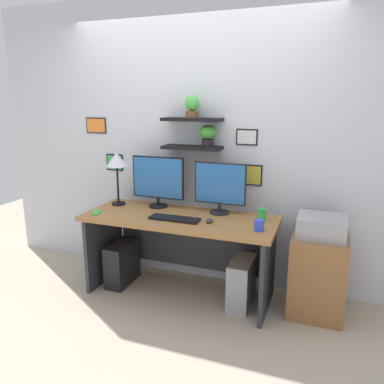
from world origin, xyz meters
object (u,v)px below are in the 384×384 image
Objects in this scene: keyboard at (175,219)px; computer_tower_left at (122,263)px; drawer_cabinet at (317,274)px; printer at (322,227)px; computer_mouse at (209,221)px; desk at (182,236)px; desk_lamp at (117,163)px; monitor_left at (158,180)px; water_cup at (262,215)px; computer_tower_right at (242,282)px; cell_phone at (97,212)px; coffee_mug at (259,225)px; monitor_right at (220,187)px.

keyboard reaches higher than computer_tower_left.
drawer_cabinet is 1.76× the size of printer.
keyboard is at bearing -173.64° from computer_mouse.
printer is at bearing 3.22° from desk.
printer is (1.90, -0.02, -0.41)m from desk_lamp.
drawer_cabinet is (1.50, -0.09, -0.68)m from monitor_left.
printer is at bearing 11.17° from keyboard.
water_cup is at bearing -179.77° from printer.
keyboard is at bearing -88.52° from desk.
water_cup reaches higher than computer_tower_left.
keyboard is 0.30m from computer_mouse.
computer_tower_right is (1.18, 0.01, 0.00)m from computer_tower_left.
monitor_left is 4.73× the size of water_cup.
printer is 0.83m from computer_tower_right.
cell_phone is at bearing -174.88° from computer_mouse.
printer is (0.89, 0.20, -0.01)m from computer_mouse.
computer_tower_right is at bearing 137.26° from coffee_mug.
printer reaches higher than desk.
drawer_cabinet is at bearing -90.00° from printer.
monitor_left reaches higher than water_cup.
drawer_cabinet is 1.81m from computer_tower_left.
cell_phone is at bearing -171.34° from printer.
computer_mouse is 0.13× the size of drawer_cabinet.
desk is 0.67m from computer_tower_right.
monitor_left is 1.65m from drawer_cabinet.
desk_lamp is 1.46m from water_cup.
cell_phone is (-0.74, -0.23, 0.21)m from desk.
monitor_right is 4.29× the size of water_cup.
monitor_left reaches higher than printer.
desk is 19.08× the size of computer_mouse.
monitor_right is at bearing 140.24° from coffee_mug.
computer_tower_right is (-0.13, -0.11, -0.60)m from water_cup.
desk is 0.95m from desk_lamp.
desk_lamp reaches higher than coffee_mug.
cell_phone is (-0.44, -0.39, -0.26)m from monitor_left.
desk_lamp reaches higher than monitor_left.
coffee_mug is at bearing -14.73° from desk.
computer_tower_right is at bearing 11.76° from keyboard.
desk is at bearing -152.30° from monitor_right.
monitor_left is 0.64m from cell_phone.
desk_lamp is (-0.71, 0.26, 0.41)m from keyboard.
monitor_left is 0.89m from computer_tower_left.
keyboard is (-0.30, -0.33, -0.24)m from monitor_right.
drawer_cabinet is (1.94, 0.30, -0.42)m from cell_phone.
keyboard reaches higher than drawer_cabinet.
computer_mouse is 0.43m from coffee_mug.
monitor_right is 1.07× the size of keyboard.
monitor_right is 0.86m from computer_tower_right.
desk is 2.56× the size of drawer_cabinet.
water_cup reaches higher than printer.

